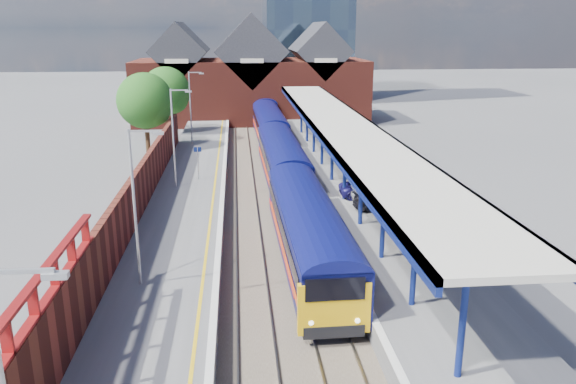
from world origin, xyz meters
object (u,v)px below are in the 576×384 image
at_px(parked_car_dark, 383,201).
at_px(lamp_post_d, 192,103).
at_px(lamp_post_c, 175,132).
at_px(parked_car_silver, 386,192).
at_px(parked_car_red, 435,230).
at_px(parked_car_blue, 370,188).
at_px(train, 275,138).
at_px(platform_sign, 198,157).
at_px(lamp_post_b, 137,198).

bearing_deg(parked_car_dark, lamp_post_d, 26.98).
bearing_deg(lamp_post_c, parked_car_silver, -20.63).
bearing_deg(lamp_post_d, parked_car_red, -62.58).
bearing_deg(parked_car_blue, parked_car_dark, -174.95).
bearing_deg(lamp_post_c, parked_car_dark, -25.44).
relative_size(lamp_post_c, parked_car_silver, 1.57).
xyz_separation_m(lamp_post_d, parked_car_silver, (13.89, -21.23, -3.26)).
distance_m(train, parked_car_dark, 19.55).
bearing_deg(lamp_post_d, parked_car_dark, -59.06).
xyz_separation_m(train, platform_sign, (-6.49, -10.36, 0.57)).
relative_size(lamp_post_c, parked_car_blue, 1.70).
xyz_separation_m(train, lamp_post_c, (-7.86, -12.36, 2.87)).
bearing_deg(platform_sign, parked_car_blue, -25.41).
bearing_deg(lamp_post_c, platform_sign, 55.74).
distance_m(train, lamp_post_c, 14.92).
bearing_deg(parked_car_dark, train, 12.57).
distance_m(parked_car_silver, parked_car_dark, 1.26).
distance_m(train, lamp_post_b, 29.56).
height_order(platform_sign, parked_car_silver, platform_sign).
bearing_deg(lamp_post_d, platform_sign, -84.44).
height_order(lamp_post_b, parked_car_blue, lamp_post_b).
height_order(platform_sign, parked_car_blue, platform_sign).
bearing_deg(lamp_post_b, lamp_post_d, 90.00).
bearing_deg(lamp_post_c, train, 57.55).
height_order(lamp_post_b, platform_sign, lamp_post_b).
relative_size(platform_sign, parked_car_blue, 0.61).
bearing_deg(train, parked_car_blue, -71.56).
relative_size(train, parked_car_silver, 14.82).
bearing_deg(lamp_post_b, platform_sign, 85.67).
relative_size(train, lamp_post_c, 9.42).
distance_m(parked_car_red, parked_car_silver, 7.12).
bearing_deg(platform_sign, parked_car_red, -47.04).
relative_size(lamp_post_d, platform_sign, 2.80).
xyz_separation_m(lamp_post_d, parked_car_dark, (13.41, -22.38, -3.44)).
bearing_deg(parked_car_silver, lamp_post_d, 35.04).
distance_m(lamp_post_c, parked_car_dark, 15.25).
bearing_deg(lamp_post_b, parked_car_dark, 35.65).
xyz_separation_m(parked_car_red, parked_car_silver, (-0.79, 7.07, 0.03)).
xyz_separation_m(platform_sign, parked_car_red, (13.32, -14.30, -0.99)).
bearing_deg(parked_car_red, platform_sign, 46.03).
bearing_deg(lamp_post_b, parked_car_red, 14.14).
bearing_deg(train, parked_car_dark, -73.47).
height_order(train, platform_sign, platform_sign).
xyz_separation_m(train, parked_car_silver, (6.04, -17.59, -0.39)).
relative_size(lamp_post_c, parked_car_red, 1.69).
height_order(parked_car_silver, parked_car_blue, parked_car_silver).
bearing_deg(lamp_post_b, train, 74.52).
distance_m(parked_car_dark, parked_car_blue, 2.77).
xyz_separation_m(lamp_post_d, platform_sign, (1.36, -14.00, -2.30)).
bearing_deg(platform_sign, lamp_post_b, -94.33).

